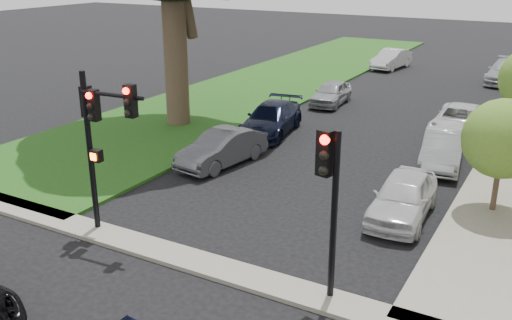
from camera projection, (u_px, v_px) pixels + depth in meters
The scene contains 14 objects.
ground at pixel (151, 303), 13.33m from camera, with size 140.00×140.00×0.00m, color black.
grass_strip at pixel (279, 80), 37.17m from camera, with size 8.00×44.00×0.12m, color #195516.
sidewalk_cross at pixel (200, 263), 14.95m from camera, with size 60.00×1.00×0.12m, color gray.
small_tree_a at pixel (503, 139), 17.22m from camera, with size 2.45×2.45×3.68m.
traffic_signal_main at pixel (98, 125), 15.64m from camera, with size 2.32×0.60×4.75m.
traffic_signal_secondary at pixel (329, 184), 12.57m from camera, with size 0.56×0.45×4.16m.
car_parked_0 at pixel (403, 197), 17.48m from camera, with size 1.64×4.08×1.39m, color silver.
car_parked_1 at pixel (443, 149), 21.90m from camera, with size 1.44×4.12×1.36m, color #999BA0.
car_parked_2 at pixel (460, 121), 25.70m from camera, with size 2.22×4.81×1.34m, color silver.
car_parked_4 at pixel (505, 72), 36.49m from camera, with size 2.01×4.95×1.44m, color #999BA0.
car_parked_5 at pixel (222, 148), 22.00m from camera, with size 1.42×4.08×1.34m, color #3F4247.
car_parked_6 at pixel (271, 119), 25.94m from camera, with size 1.93×4.75×1.38m, color black.
car_parked_7 at pixel (331, 93), 31.12m from camera, with size 1.51×3.75×1.28m, color #999BA0.
car_parked_9 at pixel (391, 59), 41.22m from camera, with size 1.46×4.19×1.38m, color silver.
Camera 1 is at (7.74, -8.76, 7.62)m, focal length 40.00 mm.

